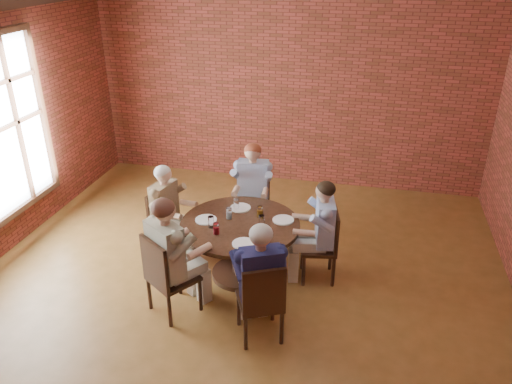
% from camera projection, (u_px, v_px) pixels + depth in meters
% --- Properties ---
extents(floor, '(7.00, 7.00, 0.00)m').
position_uv_depth(floor, '(232.00, 299.00, 5.86)').
color(floor, brown).
rests_on(floor, ground).
extents(wall_back, '(7.00, 0.00, 7.00)m').
position_uv_depth(wall_back, '(288.00, 84.00, 8.17)').
color(wall_back, maroon).
rests_on(wall_back, ground).
extents(dining_table, '(1.44, 1.44, 0.75)m').
position_uv_depth(dining_table, '(240.00, 239.00, 6.06)').
color(dining_table, '#321910').
rests_on(dining_table, floor).
extents(chair_a, '(0.49, 0.49, 0.93)m').
position_uv_depth(chair_a, '(326.00, 243.00, 6.03)').
color(chair_a, '#321910').
rests_on(chair_a, floor).
extents(diner_a, '(0.72, 0.62, 1.31)m').
position_uv_depth(diner_a, '(319.00, 232.00, 5.97)').
color(diner_a, '#4466B2').
rests_on(diner_a, floor).
extents(chair_b, '(0.48, 0.48, 0.95)m').
position_uv_depth(chair_b, '(253.00, 199.00, 7.07)').
color(chair_b, '#321910').
rests_on(chair_b, floor).
extents(diner_b, '(0.60, 0.72, 1.36)m').
position_uv_depth(diner_b, '(252.00, 191.00, 6.91)').
color(diner_b, '#858DA9').
rests_on(diner_b, floor).
extents(chair_c, '(0.48, 0.48, 0.91)m').
position_uv_depth(chair_c, '(165.00, 221.00, 6.52)').
color(chair_c, '#321910').
rests_on(chair_c, floor).
extents(diner_c, '(0.71, 0.63, 1.28)m').
position_uv_depth(diner_c, '(169.00, 213.00, 6.43)').
color(diner_c, brown).
rests_on(diner_c, floor).
extents(chair_d, '(0.65, 0.65, 0.98)m').
position_uv_depth(chair_d, '(165.00, 274.00, 5.41)').
color(chair_d, '#321910').
rests_on(chair_d, floor).
extents(diner_d, '(0.88, 0.91, 1.42)m').
position_uv_depth(diner_d, '(171.00, 257.00, 5.39)').
color(diner_d, tan).
rests_on(diner_d, floor).
extents(chair_e, '(0.58, 0.58, 0.95)m').
position_uv_depth(chair_e, '(262.00, 300.00, 5.03)').
color(chair_e, '#321910').
rests_on(chair_e, floor).
extents(diner_e, '(0.77, 0.83, 1.36)m').
position_uv_depth(diner_e, '(260.00, 282.00, 5.04)').
color(diner_e, '#191B47').
rests_on(diner_e, floor).
extents(plate_a, '(0.26, 0.26, 0.01)m').
position_uv_depth(plate_a, '(283.00, 220.00, 6.02)').
color(plate_a, white).
rests_on(plate_a, dining_table).
extents(plate_b, '(0.26, 0.26, 0.01)m').
position_uv_depth(plate_b, '(240.00, 208.00, 6.30)').
color(plate_b, white).
rests_on(plate_b, dining_table).
extents(plate_c, '(0.26, 0.26, 0.01)m').
position_uv_depth(plate_c, '(206.00, 220.00, 6.03)').
color(plate_c, white).
rests_on(plate_c, dining_table).
extents(plate_d, '(0.26, 0.26, 0.01)m').
position_uv_depth(plate_d, '(244.00, 244.00, 5.54)').
color(plate_d, white).
rests_on(plate_d, dining_table).
extents(glass_a, '(0.07, 0.07, 0.14)m').
position_uv_depth(glass_a, '(262.00, 221.00, 5.88)').
color(glass_a, white).
rests_on(glass_a, dining_table).
extents(glass_b, '(0.07, 0.07, 0.14)m').
position_uv_depth(glass_b, '(260.00, 212.00, 6.08)').
color(glass_b, white).
rests_on(glass_b, dining_table).
extents(glass_c, '(0.07, 0.07, 0.14)m').
position_uv_depth(glass_c, '(236.00, 205.00, 6.24)').
color(glass_c, white).
rests_on(glass_c, dining_table).
extents(glass_d, '(0.07, 0.07, 0.14)m').
position_uv_depth(glass_d, '(229.00, 213.00, 6.04)').
color(glass_d, white).
rests_on(glass_d, dining_table).
extents(glass_e, '(0.07, 0.07, 0.14)m').
position_uv_depth(glass_e, '(211.00, 222.00, 5.85)').
color(glass_e, white).
rests_on(glass_e, dining_table).
extents(glass_f, '(0.07, 0.07, 0.14)m').
position_uv_depth(glass_f, '(216.00, 229.00, 5.71)').
color(glass_f, white).
rests_on(glass_f, dining_table).
extents(smartphone, '(0.09, 0.16, 0.01)m').
position_uv_depth(smartphone, '(266.00, 244.00, 5.54)').
color(smartphone, black).
rests_on(smartphone, dining_table).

